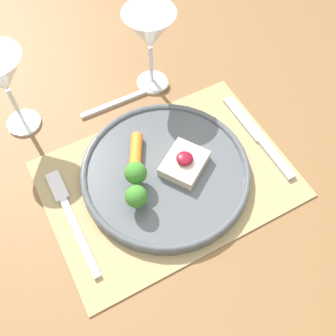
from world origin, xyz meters
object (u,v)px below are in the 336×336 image
at_px(spoon, 145,91).
at_px(wine_glass_near, 150,33).
at_px(wine_glass_far, 1,76).
at_px(fork, 70,214).
at_px(knife, 262,141).
at_px(dinner_plate, 167,170).

relative_size(spoon, wine_glass_near, 1.12).
relative_size(spoon, wine_glass_far, 1.13).
distance_m(fork, knife, 0.37).
bearing_deg(spoon, fork, -145.44).
height_order(dinner_plate, spoon, dinner_plate).
distance_m(dinner_plate, spoon, 0.20).
bearing_deg(knife, wine_glass_far, 143.80).
height_order(spoon, wine_glass_far, wine_glass_far).
bearing_deg(spoon, wine_glass_near, 28.74).
bearing_deg(dinner_plate, fork, 177.29).
distance_m(knife, wine_glass_near, 0.28).
bearing_deg(knife, spoon, 119.99).
bearing_deg(dinner_plate, wine_glass_near, 69.83).
height_order(wine_glass_near, wine_glass_far, wine_glass_near).
xyz_separation_m(fork, knife, (0.37, -0.03, -0.00)).
height_order(knife, spoon, spoon).
relative_size(knife, wine_glass_near, 1.22).
xyz_separation_m(dinner_plate, wine_glass_near, (0.08, 0.21, 0.11)).
xyz_separation_m(spoon, wine_glass_near, (0.02, 0.02, 0.12)).
height_order(knife, wine_glass_near, wine_glass_near).
bearing_deg(spoon, dinner_plate, -109.19).
height_order(spoon, wine_glass_near, wine_glass_near).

